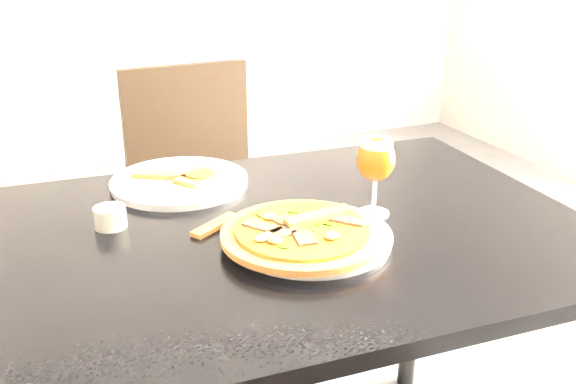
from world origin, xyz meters
name	(u,v)px	position (x,y,z in m)	size (l,w,h in m)	color
dining_table	(269,272)	(0.17, 0.33, 0.66)	(1.24, 0.86, 0.75)	black
chair_far	(202,202)	(0.24, 1.11, 0.49)	(0.42, 0.42, 0.89)	black
plate_main	(311,237)	(0.22, 0.26, 0.76)	(0.29, 0.29, 0.02)	silver
pizza	(303,232)	(0.20, 0.25, 0.77)	(0.29, 0.29, 0.03)	brown
plate_second	(180,182)	(0.07, 0.62, 0.76)	(0.29, 0.29, 0.02)	silver
crust_scraps	(187,176)	(0.08, 0.61, 0.77)	(0.19, 0.14, 0.01)	brown
loose_crust	(215,225)	(0.08, 0.38, 0.75)	(0.11, 0.03, 0.01)	brown
sauce_cup	(110,216)	(-0.10, 0.46, 0.77)	(0.06, 0.06, 0.04)	beige
beer_glass	(376,160)	(0.38, 0.32, 0.86)	(0.07, 0.07, 0.16)	silver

